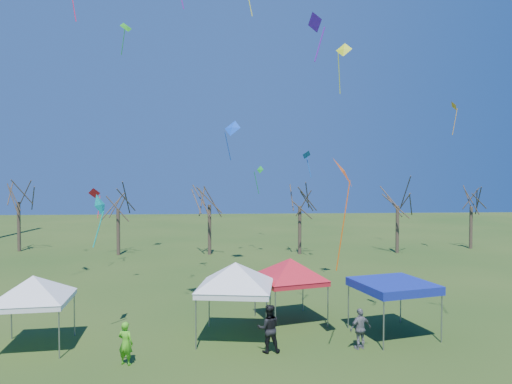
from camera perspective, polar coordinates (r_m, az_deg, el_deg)
ground at (r=19.42m, az=-1.03°, el=-20.03°), size 140.00×140.00×0.00m
tree_0 at (r=49.57m, az=-27.60°, el=0.85°), size 3.83×3.83×8.44m
tree_1 at (r=43.78m, az=-16.89°, el=-0.04°), size 3.42×3.42×7.54m
tree_2 at (r=42.39m, az=-5.85°, el=0.65°), size 3.71×3.71×8.18m
tree_3 at (r=42.60m, az=5.50°, el=0.37°), size 3.59×3.59×7.91m
tree_4 at (r=45.02m, az=17.30°, el=0.35°), size 3.58×3.58×7.89m
tree_5 at (r=50.47m, az=25.34°, el=0.05°), size 3.39×3.39×7.46m
tent_white_west at (r=21.67m, az=-26.09°, el=-9.91°), size 4.04×4.04×3.58m
tent_white_mid at (r=20.66m, az=-2.59°, el=-9.41°), size 4.44×4.44×3.96m
tent_red at (r=23.10m, az=4.30°, el=-8.78°), size 4.00×4.00×3.67m
tent_blue at (r=22.12m, az=16.77°, el=-11.18°), size 3.81×3.81×2.47m
person_grey at (r=20.50m, az=12.92°, el=-16.31°), size 1.09×0.73×1.72m
person_dark at (r=19.65m, az=1.60°, el=-16.68°), size 0.98×0.77×1.98m
person_green at (r=19.19m, az=-15.99°, el=-17.71°), size 0.71×0.60×1.67m
kite_22 at (r=41.16m, az=0.46°, el=2.65°), size 0.91×0.86×2.56m
kite_17 at (r=28.87m, az=10.90°, el=16.98°), size 1.11×0.91×3.04m
kite_12 at (r=45.27m, az=23.54°, el=9.79°), size 0.70×1.06×3.12m
kite_13 at (r=36.94m, az=-19.52°, el=-0.18°), size 0.94×0.68×2.36m
kite_19 at (r=38.22m, az=6.33°, el=4.59°), size 1.05×0.97×2.28m
kite_2 at (r=41.47m, az=-15.94°, el=19.20°), size 1.38×1.36×2.81m
kite_5 at (r=18.10m, az=10.88°, el=2.36°), size 1.19×1.56×4.46m
kite_27 at (r=21.59m, az=7.46°, el=20.20°), size 0.80×0.97×2.28m
kite_11 at (r=35.73m, az=-2.99°, el=7.98°), size 1.66×1.48×3.15m
kite_1 at (r=21.40m, az=-18.86°, el=-1.63°), size 0.59×1.09×2.37m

